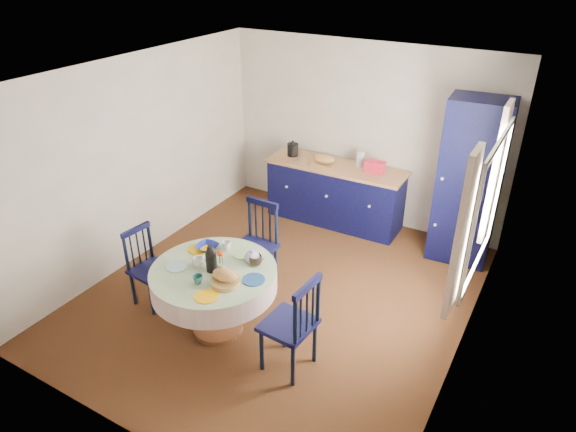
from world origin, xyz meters
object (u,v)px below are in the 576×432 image
at_px(chair_far, 256,244).
at_px(mug_b, 198,280).
at_px(dining_table, 215,280).
at_px(chair_left, 149,267).
at_px(pantry_cabinet, 469,183).
at_px(mug_c, 255,260).
at_px(mug_d, 227,246).
at_px(mug_a, 198,262).
at_px(cobalt_bowl, 207,247).
at_px(kitchen_counter, 335,193).
at_px(chair_right, 292,324).

height_order(chair_far, mug_b, chair_far).
xyz_separation_m(dining_table, chair_left, (-0.94, 0.03, -0.18)).
height_order(pantry_cabinet, mug_c, pantry_cabinet).
bearing_deg(dining_table, mug_d, 106.91).
relative_size(dining_table, chair_left, 1.39).
relative_size(mug_a, cobalt_bowl, 0.52).
bearing_deg(mug_d, chair_left, -157.79).
xyz_separation_m(mug_a, mug_d, (0.06, 0.39, -0.00)).
bearing_deg(pantry_cabinet, kitchen_counter, 174.46).
bearing_deg(chair_far, cobalt_bowl, -101.97).
bearing_deg(dining_table, chair_far, 97.68).
height_order(mug_b, mug_c, mug_c).
bearing_deg(mug_a, chair_right, -2.75).
bearing_deg(kitchen_counter, cobalt_bowl, -97.86).
relative_size(kitchen_counter, chair_far, 1.92).
relative_size(chair_far, mug_d, 10.56).
xyz_separation_m(pantry_cabinet, mug_d, (-1.91, -2.33, -0.23)).
bearing_deg(mug_c, chair_left, -168.97).
distance_m(chair_left, cobalt_bowl, 0.77).
xyz_separation_m(dining_table, mug_d, (-0.11, 0.37, 0.17)).
bearing_deg(mug_d, mug_c, -12.82).
relative_size(chair_left, cobalt_bowl, 4.04).
height_order(chair_left, chair_far, chair_far).
height_order(mug_b, cobalt_bowl, mug_b).
bearing_deg(chair_far, chair_right, -41.97).
height_order(kitchen_counter, chair_right, kitchen_counter).
bearing_deg(chair_far, pantry_cabinet, 44.43).
bearing_deg(pantry_cabinet, chair_right, -111.27).
xyz_separation_m(chair_left, mug_b, (0.95, -0.29, 0.34)).
bearing_deg(chair_left, mug_a, -87.48).
distance_m(chair_left, mug_a, 0.85).
xyz_separation_m(dining_table, chair_far, (-0.13, 0.93, -0.12)).
bearing_deg(chair_left, mug_d, -61.18).
bearing_deg(dining_table, kitchen_counter, 89.67).
bearing_deg(pantry_cabinet, mug_c, -125.44).
bearing_deg(pantry_cabinet, cobalt_bowl, -134.40).
relative_size(pantry_cabinet, mug_b, 22.02).
relative_size(dining_table, cobalt_bowl, 5.59).
bearing_deg(dining_table, chair_right, -4.64).
distance_m(kitchen_counter, mug_d, 2.41).
bearing_deg(mug_d, mug_b, -78.86).
bearing_deg(dining_table, mug_b, -87.58).
relative_size(chair_far, cobalt_bowl, 4.56).
xyz_separation_m(dining_table, mug_c, (0.31, 0.28, 0.17)).
height_order(dining_table, chair_right, dining_table).
bearing_deg(mug_a, mug_d, 81.61).
xyz_separation_m(chair_far, mug_a, (-0.05, -0.95, 0.29)).
height_order(mug_a, mug_c, mug_c).
relative_size(kitchen_counter, mug_b, 20.92).
bearing_deg(chair_left, kitchen_counter, -12.78).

